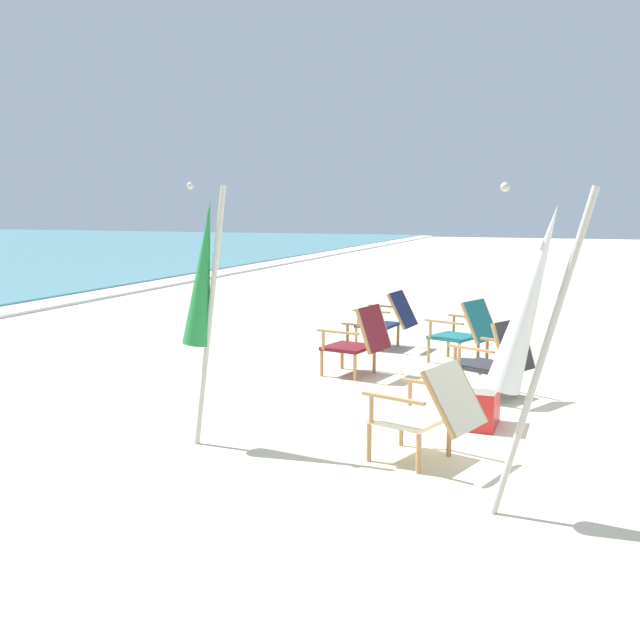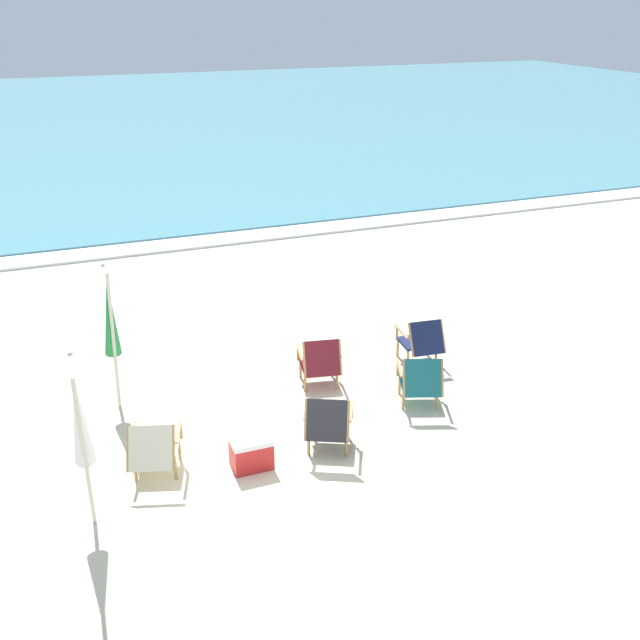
% 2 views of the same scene
% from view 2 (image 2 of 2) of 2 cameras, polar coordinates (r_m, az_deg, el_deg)
% --- Properties ---
extents(ground_plane, '(80.00, 80.00, 0.00)m').
position_cam_2_polar(ground_plane, '(9.26, -4.06, -11.32)').
color(ground_plane, beige).
extents(sea, '(80.00, 40.00, 0.10)m').
position_cam_2_polar(sea, '(37.33, -18.44, 14.31)').
color(sea, teal).
rests_on(sea, ground).
extents(surf_band, '(80.00, 1.10, 0.06)m').
position_cam_2_polar(surf_band, '(17.55, -13.37, 5.46)').
color(surf_band, white).
rests_on(surf_band, ground).
extents(beach_chair_front_left, '(0.78, 0.91, 0.77)m').
position_cam_2_polar(beach_chair_front_left, '(9.08, -12.54, -9.46)').
color(beach_chair_front_left, beige).
rests_on(beach_chair_front_left, ground).
extents(beach_chair_mid_center, '(0.79, 0.88, 0.80)m').
position_cam_2_polar(beach_chair_mid_center, '(10.39, 7.67, -4.54)').
color(beach_chair_mid_center, '#196066').
rests_on(beach_chair_mid_center, ground).
extents(beach_chair_back_left, '(0.81, 0.85, 0.82)m').
position_cam_2_polar(beach_chair_back_left, '(9.32, 0.61, -7.82)').
color(beach_chair_back_left, '#28282D').
rests_on(beach_chair_back_left, ground).
extents(beach_chair_back_right, '(0.69, 0.77, 0.82)m').
position_cam_2_polar(beach_chair_back_right, '(10.79, 0.01, -3.18)').
color(beach_chair_back_right, maroon).
rests_on(beach_chair_back_right, ground).
extents(beach_chair_far_center, '(0.65, 0.80, 0.79)m').
position_cam_2_polar(beach_chair_far_center, '(11.56, 7.75, -1.54)').
color(beach_chair_far_center, '#19234C').
rests_on(beach_chair_far_center, ground).
extents(umbrella_furled_green, '(0.25, 0.40, 2.11)m').
position_cam_2_polar(umbrella_furled_green, '(10.21, -15.69, 0.16)').
color(umbrella_furled_green, '#B7B2A8').
rests_on(umbrella_furled_green, ground).
extents(umbrella_furled_white, '(0.24, 0.61, 2.07)m').
position_cam_2_polar(umbrella_furled_white, '(7.92, -17.83, -7.47)').
color(umbrella_furled_white, '#B7B2A8').
rests_on(umbrella_furled_white, ground).
extents(cooler_box, '(0.49, 0.35, 0.40)m').
position_cam_2_polar(cooler_box, '(9.22, -5.26, -10.02)').
color(cooler_box, red).
rests_on(cooler_box, ground).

